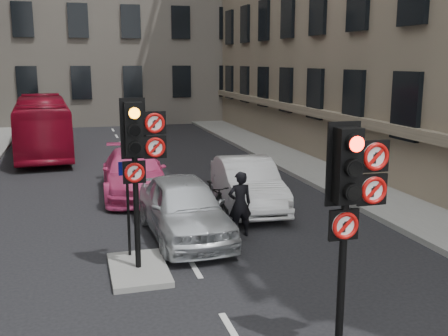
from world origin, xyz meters
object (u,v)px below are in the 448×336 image
bus_red (42,125)px  signal_far (139,147)px  signal_near (351,190)px  car_white (247,183)px  motorcycle (214,203)px  info_sign (128,195)px  motorcyclist (240,204)px  car_pink (134,173)px  car_silver (184,207)px

bus_red → signal_far: bearing=-83.5°
signal_near → car_white: 8.48m
motorcycle → info_sign: size_ratio=0.86×
signal_far → info_sign: (-0.19, 0.74, -1.18)m
bus_red → motorcyclist: bus_red is taller
car_pink → motorcyclist: (2.11, -5.10, 0.12)m
car_white → motorcycle: size_ratio=2.43×
car_white → motorcyclist: 2.73m
car_pink → motorcyclist: 5.53m
signal_near → bus_red: bearing=105.0°
motorcyclist → info_sign: info_sign is taller
signal_near → car_white: size_ratio=0.79×
signal_far → motorcycle: (2.37, 2.98, -2.14)m
motorcycle → motorcyclist: (0.34, -1.30, 0.28)m
car_silver → info_sign: (-1.51, -1.27, 0.74)m
signal_near → bus_red: size_ratio=0.36×
info_sign → car_silver: bearing=26.7°
bus_red → info_sign: bearing=-83.7°
car_silver → motorcyclist: bearing=-15.4°
car_silver → motorcyclist: motorcyclist is taller
motorcycle → motorcyclist: motorcyclist is taller
car_silver → motorcyclist: size_ratio=2.69×
car_pink → motorcycle: car_pink is taller
motorcycle → motorcyclist: 1.38m
car_pink → motorcyclist: motorcyclist is taller
car_silver → motorcycle: size_ratio=2.44×
bus_red → info_sign: bus_red is taller
car_pink → info_sign: info_sign is taller
signal_near → signal_far: signal_far is taller
motorcycle → signal_near: bearing=-96.2°
signal_far → motorcyclist: 3.69m
motorcycle → car_silver: bearing=-145.1°
signal_far → motorcyclist: size_ratio=2.11×
car_pink → motorcycle: size_ratio=2.69×
car_white → motorcycle: bearing=-133.4°
motorcyclist → motorcycle: bearing=-76.2°
car_silver → info_sign: size_ratio=2.10×
signal_far → motorcycle: bearing=51.5°
car_silver → car_white: car_silver is taller
signal_far → car_silver: signal_far is taller
car_white → bus_red: bearing=124.1°
bus_red → motorcyclist: bearing=-72.4°
signal_near → car_silver: size_ratio=0.78×
car_silver → car_pink: (-0.73, 4.78, -0.04)m
motorcyclist → bus_red: bearing=-69.8°
motorcycle → car_pink: bearing=107.0°
car_white → bus_red: 13.51m
motorcyclist → info_sign: bearing=17.3°
car_white → motorcycle: (-1.38, -1.22, -0.19)m
signal_near → car_pink: bearing=100.5°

